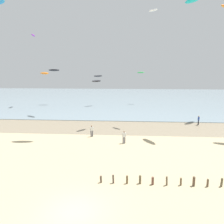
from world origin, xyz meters
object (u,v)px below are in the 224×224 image
person_by_waterline (198,120)px  kite_aloft_8 (98,76)px  person_nearest_camera (124,137)px  kite_aloft_7 (153,10)px  kite_aloft_1 (44,73)px  kite_aloft_3 (54,70)px  kite_aloft_6 (33,35)px  kite_aloft_5 (193,0)px  kite_aloft_4 (96,81)px  kite_aloft_11 (141,72)px  person_left_flank (92,131)px

person_by_waterline → kite_aloft_8: bearing=136.6°
person_nearest_camera → kite_aloft_7: 22.35m
kite_aloft_1 → kite_aloft_7: size_ratio=1.57×
kite_aloft_3 → kite_aloft_6: kite_aloft_6 is taller
kite_aloft_7 → kite_aloft_3: bearing=5.0°
kite_aloft_1 → kite_aloft_5: kite_aloft_5 is taller
person_by_waterline → kite_aloft_3: size_ratio=0.56×
person_by_waterline → kite_aloft_4: size_ratio=0.84×
kite_aloft_6 → kite_aloft_5: bearing=-140.6°
kite_aloft_5 → kite_aloft_11: 30.93m
kite_aloft_3 → kite_aloft_5: size_ratio=1.10×
person_left_flank → kite_aloft_3: kite_aloft_3 is taller
kite_aloft_3 → kite_aloft_11: (24.32, 2.52, -0.65)m
kite_aloft_3 → kite_aloft_11: size_ratio=1.45×
person_by_waterline → kite_aloft_4: 19.43m
kite_aloft_6 → kite_aloft_7: (28.81, -17.64, 0.94)m
kite_aloft_4 → kite_aloft_7: bearing=-30.7°
kite_aloft_4 → kite_aloft_11: size_ratio=0.97×
kite_aloft_1 → kite_aloft_6: bearing=158.3°
kite_aloft_5 → kite_aloft_3: bearing=19.3°
person_left_flank → kite_aloft_4: size_ratio=0.84×
kite_aloft_6 → kite_aloft_8: bearing=-101.7°
kite_aloft_6 → kite_aloft_11: kite_aloft_6 is taller
kite_aloft_4 → kite_aloft_8: kite_aloft_8 is taller
kite_aloft_6 → kite_aloft_1: bearing=-164.6°
kite_aloft_7 → kite_aloft_5: bearing=170.4°
kite_aloft_7 → kite_aloft_8: (-12.00, 18.60, -11.44)m
person_by_waterline → kite_aloft_4: (-17.86, -3.13, 7.00)m
kite_aloft_3 → kite_aloft_5: 40.42m
kite_aloft_6 → kite_aloft_3: bearing=-76.3°
person_by_waterline → kite_aloft_7: size_ratio=0.94×
kite_aloft_7 → kite_aloft_1: bearing=30.3°
kite_aloft_3 → person_left_flank: bearing=-67.0°
kite_aloft_5 → kite_aloft_7: (-4.65, 6.33, 0.44)m
person_left_flank → kite_aloft_4: bearing=88.5°
kite_aloft_4 → kite_aloft_8: size_ratio=0.73×
person_left_flank → kite_aloft_7: 22.65m
person_nearest_camera → kite_aloft_11: size_ratio=0.82×
kite_aloft_3 → kite_aloft_7: 33.16m
person_nearest_camera → kite_aloft_8: 31.81m
kite_aloft_5 → kite_aloft_8: kite_aloft_5 is taller
person_left_flank → kite_aloft_11: size_ratio=0.82×
kite_aloft_1 → kite_aloft_7: kite_aloft_7 is taller
kite_aloft_3 → kite_aloft_5: kite_aloft_5 is taller
kite_aloft_1 → kite_aloft_4: size_ratio=1.42×
kite_aloft_1 → kite_aloft_7: (21.54, -5.27, 10.53)m
kite_aloft_1 → kite_aloft_8: 16.42m
kite_aloft_1 → kite_aloft_7: 24.55m
kite_aloft_6 → kite_aloft_8: kite_aloft_6 is taller
kite_aloft_3 → person_by_waterline: bearing=-37.0°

